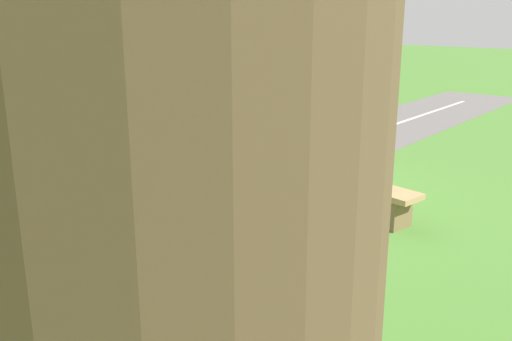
{
  "coord_description": "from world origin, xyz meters",
  "views": [
    {
      "loc": [
        -5.22,
        7.1,
        2.97
      ],
      "look_at": [
        -0.89,
        1.42,
        0.94
      ],
      "focal_mm": 40.08,
      "sensor_mm": 36.0,
      "label": 1
    }
  ],
  "objects_px": {
    "bench": "(357,191)",
    "bicycle": "(267,182)",
    "person_seated": "(365,161)",
    "backpack": "(308,186)"
  },
  "relations": [
    {
      "from": "bench",
      "to": "bicycle",
      "type": "distance_m",
      "value": 1.37
    },
    {
      "from": "person_seated",
      "to": "bicycle",
      "type": "bearing_deg",
      "value": 31.43
    },
    {
      "from": "person_seated",
      "to": "backpack",
      "type": "bearing_deg",
      "value": 0.33
    },
    {
      "from": "bench",
      "to": "person_seated",
      "type": "relative_size",
      "value": 2.74
    },
    {
      "from": "bench",
      "to": "backpack",
      "type": "height_order",
      "value": "bench"
    },
    {
      "from": "person_seated",
      "to": "backpack",
      "type": "height_order",
      "value": "person_seated"
    },
    {
      "from": "backpack",
      "to": "bicycle",
      "type": "bearing_deg",
      "value": 67.03
    },
    {
      "from": "person_seated",
      "to": "bicycle",
      "type": "distance_m",
      "value": 1.54
    },
    {
      "from": "person_seated",
      "to": "bicycle",
      "type": "height_order",
      "value": "person_seated"
    },
    {
      "from": "bench",
      "to": "bicycle",
      "type": "height_order",
      "value": "bicycle"
    }
  ]
}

